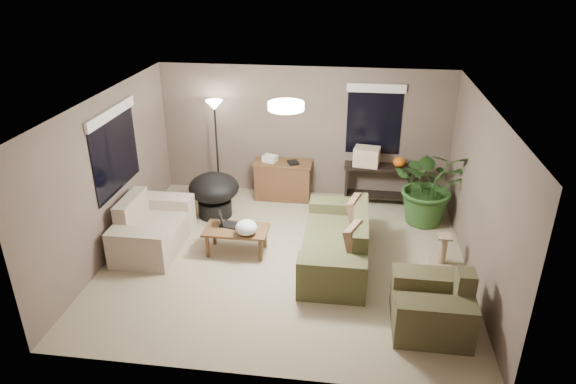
# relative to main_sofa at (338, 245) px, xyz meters

# --- Properties ---
(room_shell) EXTENTS (5.50, 5.50, 5.50)m
(room_shell) POSITION_rel_main_sofa_xyz_m (-0.79, -0.02, 0.96)
(room_shell) COLOR tan
(room_shell) RESTS_ON ground
(main_sofa) EXTENTS (0.95, 2.20, 0.85)m
(main_sofa) POSITION_rel_main_sofa_xyz_m (0.00, 0.00, 0.00)
(main_sofa) COLOR #4C4E2E
(main_sofa) RESTS_ON ground
(throw_pillows) EXTENTS (0.38, 1.40, 0.47)m
(throw_pillows) POSITION_rel_main_sofa_xyz_m (0.26, 0.00, 0.36)
(throw_pillows) COLOR #8C7251
(throw_pillows) RESTS_ON main_sofa
(loveseat) EXTENTS (0.90, 1.60, 0.85)m
(loveseat) POSITION_rel_main_sofa_xyz_m (-3.00, 0.08, 0.00)
(loveseat) COLOR #BEB7A2
(loveseat) RESTS_ON ground
(armchair) EXTENTS (0.95, 1.00, 0.85)m
(armchair) POSITION_rel_main_sofa_xyz_m (1.25, -1.38, 0.00)
(armchair) COLOR #4D492E
(armchair) RESTS_ON ground
(coffee_table) EXTENTS (1.00, 0.55, 0.42)m
(coffee_table) POSITION_rel_main_sofa_xyz_m (-1.60, 0.06, 0.06)
(coffee_table) COLOR brown
(coffee_table) RESTS_ON ground
(laptop) EXTENTS (0.41, 0.30, 0.24)m
(laptop) POSITION_rel_main_sofa_xyz_m (-1.77, 0.16, 0.19)
(laptop) COLOR black
(laptop) RESTS_ON coffee_table
(plastic_bag) EXTENTS (0.38, 0.35, 0.24)m
(plastic_bag) POSITION_rel_main_sofa_xyz_m (-1.40, -0.09, 0.24)
(plastic_bag) COLOR white
(plastic_bag) RESTS_ON coffee_table
(desk) EXTENTS (1.10, 0.50, 0.75)m
(desk) POSITION_rel_main_sofa_xyz_m (-1.16, 2.16, 0.08)
(desk) COLOR brown
(desk) RESTS_ON ground
(desk_papers) EXTENTS (0.73, 0.32, 0.12)m
(desk_papers) POSITION_rel_main_sofa_xyz_m (-1.31, 2.15, 0.51)
(desk_papers) COLOR silver
(desk_papers) RESTS_ON desk
(console_table) EXTENTS (1.30, 0.40, 0.75)m
(console_table) POSITION_rel_main_sofa_xyz_m (0.66, 2.21, 0.14)
(console_table) COLOR black
(console_table) RESTS_ON ground
(pumpkin) EXTENTS (0.28, 0.28, 0.19)m
(pumpkin) POSITION_rel_main_sofa_xyz_m (1.01, 2.21, 0.55)
(pumpkin) COLOR orange
(pumpkin) RESTS_ON console_table
(cardboard_box) EXTENTS (0.51, 0.41, 0.34)m
(cardboard_box) POSITION_rel_main_sofa_xyz_m (0.41, 2.21, 0.63)
(cardboard_box) COLOR beige
(cardboard_box) RESTS_ON console_table
(papasan_chair) EXTENTS (0.95, 0.95, 0.80)m
(papasan_chair) POSITION_rel_main_sofa_xyz_m (-2.28, 1.26, 0.17)
(papasan_chair) COLOR black
(papasan_chair) RESTS_ON ground
(floor_lamp) EXTENTS (0.32, 0.32, 1.91)m
(floor_lamp) POSITION_rel_main_sofa_xyz_m (-2.42, 2.11, 1.30)
(floor_lamp) COLOR black
(floor_lamp) RESTS_ON ground
(ceiling_fixture) EXTENTS (0.50, 0.50, 0.10)m
(ceiling_fixture) POSITION_rel_main_sofa_xyz_m (-0.79, -0.02, 2.15)
(ceiling_fixture) COLOR white
(ceiling_fixture) RESTS_ON room_shell
(houseplant) EXTENTS (1.29, 1.43, 1.11)m
(houseplant) POSITION_rel_main_sofa_xyz_m (1.51, 1.51, 0.26)
(houseplant) COLOR #2D5923
(houseplant) RESTS_ON ground
(cat_scratching_post) EXTENTS (0.32, 0.32, 0.50)m
(cat_scratching_post) POSITION_rel_main_sofa_xyz_m (1.59, 0.12, -0.08)
(cat_scratching_post) COLOR tan
(cat_scratching_post) RESTS_ON ground
(window_left) EXTENTS (0.05, 1.56, 1.33)m
(window_left) POSITION_rel_main_sofa_xyz_m (-3.52, 0.28, 1.49)
(window_left) COLOR black
(window_left) RESTS_ON room_shell
(window_back) EXTENTS (1.06, 0.05, 1.33)m
(window_back) POSITION_rel_main_sofa_xyz_m (0.51, 2.46, 1.49)
(window_back) COLOR black
(window_back) RESTS_ON room_shell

